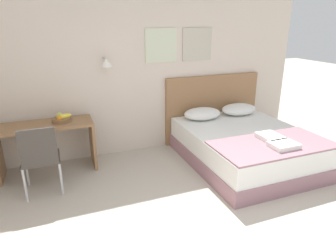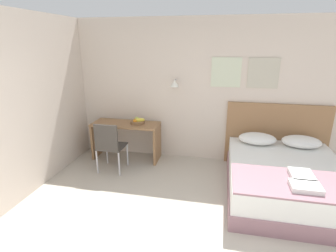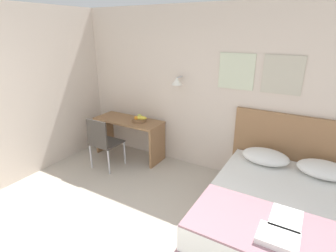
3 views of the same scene
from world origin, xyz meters
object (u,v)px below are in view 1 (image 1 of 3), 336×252
at_px(bed, 245,147).
at_px(folded_towel_mid_bed, 284,145).
at_px(pillow_left, 202,114).
at_px(pillow_right, 239,109).
at_px(fruit_bowl, 62,119).
at_px(headboard, 212,108).
at_px(throw_blanket, 273,144).
at_px(desk, 46,138).
at_px(folded_towel_near_foot, 271,137).
at_px(desk_chair, 40,155).

relative_size(bed, folded_towel_mid_bed, 5.85).
bearing_deg(bed, pillow_left, 115.49).
xyz_separation_m(pillow_right, fruit_bowl, (-2.91, 0.05, 0.16)).
distance_m(pillow_left, pillow_right, 0.71).
bearing_deg(headboard, throw_blanket, -90.00).
distance_m(headboard, desk, 2.81).
height_order(headboard, throw_blanket, headboard).
height_order(pillow_right, folded_towel_near_foot, pillow_right).
distance_m(pillow_right, desk, 3.15).
height_order(pillow_right, throw_blanket, pillow_right).
height_order(desk, desk_chair, desk_chair).
bearing_deg(folded_towel_mid_bed, pillow_right, 77.95).
distance_m(pillow_left, folded_towel_near_foot, 1.27).
xyz_separation_m(throw_blanket, fruit_bowl, (-2.56, 1.39, 0.24)).
height_order(bed, folded_towel_near_foot, folded_towel_near_foot).
distance_m(bed, throw_blanket, 0.65).
bearing_deg(fruit_bowl, headboard, 5.52).
distance_m(folded_towel_near_foot, desk_chair, 3.00).
xyz_separation_m(bed, desk_chair, (-2.87, 0.15, 0.28)).
distance_m(folded_towel_near_foot, fruit_bowl, 2.91).
relative_size(bed, folded_towel_near_foot, 5.69).
bearing_deg(bed, headboard, 90.00).
relative_size(throw_blanket, folded_towel_mid_bed, 4.65).
xyz_separation_m(headboard, desk_chair, (-2.87, -0.89, -0.06)).
xyz_separation_m(pillow_right, throw_blanket, (-0.36, -1.34, -0.08)).
height_order(bed, fruit_bowl, fruit_bowl).
relative_size(pillow_left, fruit_bowl, 2.20).
distance_m(headboard, fruit_bowl, 2.58).
xyz_separation_m(folded_towel_mid_bed, fruit_bowl, (-2.60, 1.53, 0.20)).
xyz_separation_m(headboard, fruit_bowl, (-2.56, -0.25, 0.18)).
bearing_deg(bed, throw_blanket, -90.00).
distance_m(folded_towel_near_foot, desk, 3.11).
height_order(pillow_left, desk_chair, desk_chair).
relative_size(bed, throw_blanket, 1.26).
height_order(pillow_left, pillow_right, same).
bearing_deg(throw_blanket, pillow_left, 104.93).
bearing_deg(folded_towel_mid_bed, desk, 151.96).
bearing_deg(desk_chair, pillow_right, 10.43).
bearing_deg(pillow_left, bed, -64.51).
height_order(pillow_right, folded_towel_mid_bed, pillow_right).
bearing_deg(pillow_left, fruit_bowl, 178.68).
bearing_deg(desk_chair, pillow_left, 13.30).
bearing_deg(pillow_left, desk, 179.31).
relative_size(folded_towel_near_foot, desk_chair, 0.39).
relative_size(headboard, desk_chair, 1.96).
distance_m(throw_blanket, folded_towel_mid_bed, 0.15).
distance_m(headboard, folded_towel_near_foot, 1.49).
relative_size(pillow_right, folded_towel_near_foot, 1.77).
relative_size(pillow_right, desk_chair, 0.70).
xyz_separation_m(pillow_left, fruit_bowl, (-2.20, 0.05, 0.16)).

